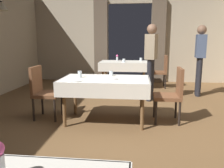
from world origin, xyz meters
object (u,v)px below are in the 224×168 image
(person_waiter_by_doorway, at_px, (200,55))
(person_diner_standing_aside, at_px, (151,56))
(chair_mid_left, at_px, (43,90))
(plate_mid_c, at_px, (75,81))
(glass_mid_b, at_px, (111,73))
(flower_vase_far, at_px, (117,57))
(chair_mid_right, at_px, (172,92))
(dining_table_far, at_px, (124,65))
(glass_far_c, at_px, (141,59))
(glass_mid_d, at_px, (80,74))
(dining_table_mid, at_px, (105,84))
(plate_mid_a, at_px, (112,79))
(chair_far_right, at_px, (161,70))
(glass_far_b, at_px, (124,60))

(person_waiter_by_doorway, bearing_deg, person_diner_standing_aside, -154.76)
(chair_mid_left, xyz_separation_m, plate_mid_c, (0.68, -0.36, 0.24))
(glass_mid_b, relative_size, person_waiter_by_doorway, 0.05)
(flower_vase_far, bearing_deg, chair_mid_right, -68.61)
(chair_mid_right, bearing_deg, dining_table_far, 109.08)
(flower_vase_far, bearing_deg, glass_far_c, 2.72)
(glass_far_c, xyz_separation_m, person_waiter_by_doorway, (1.41, -1.12, 0.23))
(glass_mid_d, height_order, glass_far_c, glass_mid_d)
(dining_table_far, bearing_deg, person_waiter_by_doorway, -24.28)
(dining_table_far, height_order, glass_far_c, glass_far_c)
(plate_mid_c, bearing_deg, chair_mid_left, 152.53)
(glass_mid_d, distance_m, flower_vase_far, 3.14)
(glass_mid_b, bearing_deg, glass_far_c, 79.23)
(chair_mid_right, distance_m, chair_mid_left, 2.24)
(dining_table_mid, height_order, plate_mid_a, plate_mid_a)
(chair_mid_left, xyz_separation_m, plate_mid_a, (1.24, -0.12, 0.24))
(dining_table_far, bearing_deg, chair_far_right, 3.31)
(chair_far_right, bearing_deg, chair_mid_right, -91.94)
(glass_mid_d, relative_size, person_waiter_by_doorway, 0.07)
(flower_vase_far, bearing_deg, plate_mid_c, -95.96)
(glass_mid_d, height_order, person_diner_standing_aside, person_diner_standing_aside)
(dining_table_mid, height_order, person_diner_standing_aside, person_diner_standing_aside)
(dining_table_mid, distance_m, plate_mid_a, 0.16)
(glass_far_c, bearing_deg, plate_mid_a, -99.00)
(chair_far_right, relative_size, plate_mid_a, 4.14)
(chair_far_right, height_order, person_diner_standing_aside, person_diner_standing_aside)
(glass_mid_d, bearing_deg, flower_vase_far, 83.30)
(chair_mid_left, bearing_deg, plate_mid_a, -5.70)
(plate_mid_c, relative_size, person_diner_standing_aside, 0.13)
(chair_far_right, height_order, person_waiter_by_doorway, person_waiter_by_doorway)
(flower_vase_far, xyz_separation_m, glass_far_b, (0.23, -0.43, -0.05))
(plate_mid_a, xyz_separation_m, glass_far_b, (0.04, 2.80, 0.04))
(glass_far_b, bearing_deg, person_diner_standing_aside, -60.84)
(chair_far_right, height_order, plate_mid_c, chair_far_right)
(dining_table_mid, relative_size, chair_far_right, 1.59)
(glass_mid_b, bearing_deg, person_waiter_by_doorway, 42.79)
(chair_mid_left, xyz_separation_m, person_diner_standing_aside, (1.95, 1.45, 0.51))
(chair_mid_left, distance_m, glass_far_c, 3.61)
(plate_mid_c, height_order, person_diner_standing_aside, person_diner_standing_aside)
(plate_mid_c, distance_m, glass_mid_d, 0.34)
(plate_mid_a, relative_size, glass_far_b, 2.22)
(flower_vase_far, xyz_separation_m, person_waiter_by_doorway, (2.12, -1.08, 0.18))
(dining_table_mid, height_order, chair_far_right, chair_far_right)
(chair_mid_left, relative_size, glass_mid_d, 8.20)
(chair_mid_right, xyz_separation_m, glass_mid_b, (-1.05, 0.15, 0.28))
(dining_table_far, relative_size, chair_mid_right, 1.49)
(dining_table_mid, bearing_deg, flower_vase_far, 91.38)
(flower_vase_far, bearing_deg, dining_table_mid, -88.62)
(plate_mid_c, bearing_deg, dining_table_mid, 34.45)
(glass_mid_d, relative_size, glass_far_b, 1.12)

